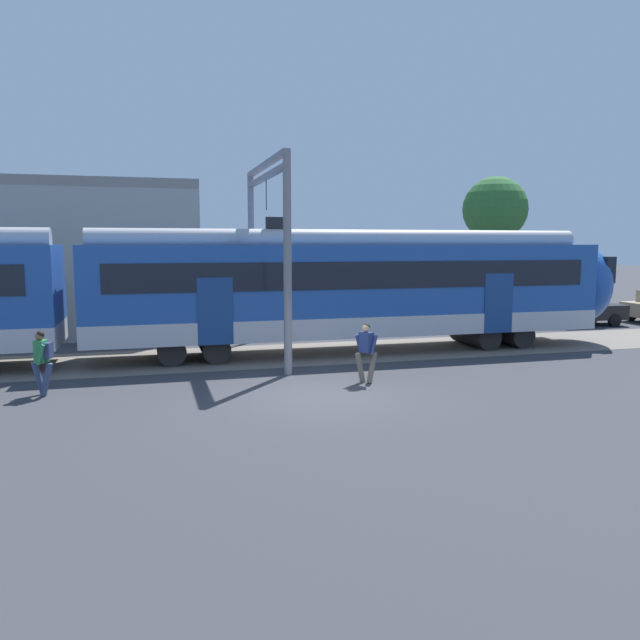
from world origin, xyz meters
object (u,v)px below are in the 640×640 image
at_px(pedestrian_green, 42,357).
at_px(pedestrian_navy, 366,349).
at_px(commuter_train, 96,294).
at_px(parked_car_black, 580,309).

height_order(pedestrian_green, pedestrian_navy, same).
distance_m(commuter_train, pedestrian_green, 4.38).
bearing_deg(parked_car_black, pedestrian_green, -160.16).
relative_size(pedestrian_green, pedestrian_navy, 1.00).
height_order(commuter_train, pedestrian_green, commuter_train).
distance_m(pedestrian_green, parked_car_black, 23.67).
xyz_separation_m(commuter_train, pedestrian_green, (-1.05, -4.06, -1.26)).
relative_size(commuter_train, pedestrian_navy, 22.83).
bearing_deg(commuter_train, parked_car_black, 10.61).
bearing_deg(pedestrian_navy, commuter_train, 146.32).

